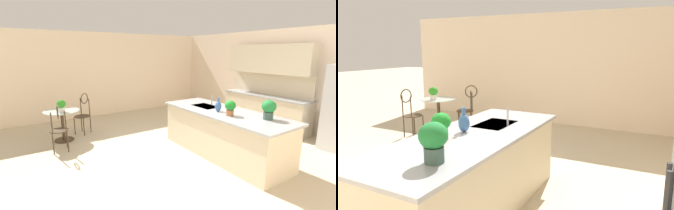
% 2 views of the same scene
% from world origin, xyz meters
% --- Properties ---
extents(ground_plane, '(40.00, 40.00, 0.00)m').
position_xyz_m(ground_plane, '(0.00, 0.00, 0.00)').
color(ground_plane, beige).
extents(wall_back, '(9.00, 0.12, 2.70)m').
position_xyz_m(wall_back, '(0.00, 3.66, 1.35)').
color(wall_back, beige).
rests_on(wall_back, ground).
extents(wall_left_window, '(0.12, 7.80, 2.70)m').
position_xyz_m(wall_left_window, '(-4.26, 0.00, 1.35)').
color(wall_left_window, beige).
rests_on(wall_left_window, ground).
extents(kitchen_island, '(2.80, 1.06, 0.92)m').
position_xyz_m(kitchen_island, '(0.30, 0.85, 0.46)').
color(kitchen_island, beige).
rests_on(kitchen_island, ground).
extents(back_counter_run, '(2.44, 0.64, 1.52)m').
position_xyz_m(back_counter_run, '(-0.40, 3.21, 0.49)').
color(back_counter_run, beige).
rests_on(back_counter_run, ground).
extents(upper_cabinet_run, '(2.40, 0.36, 0.76)m').
position_xyz_m(upper_cabinet_run, '(-0.40, 3.18, 1.90)').
color(upper_cabinet_run, beige).
rests_on(upper_cabinet_run, back_counter_run).
extents(bistro_table, '(0.80, 0.80, 0.74)m').
position_xyz_m(bistro_table, '(-2.32, -1.77, 0.45)').
color(bistro_table, '#3D2D1E').
rests_on(bistro_table, ground).
extents(chair_near_window, '(0.50, 0.41, 1.04)m').
position_xyz_m(chair_near_window, '(-1.64, -1.95, 0.57)').
color(chair_near_window, '#3D2D1E').
rests_on(chair_near_window, ground).
extents(chair_by_island, '(0.53, 0.53, 1.04)m').
position_xyz_m(chair_by_island, '(-2.64, -1.21, 0.57)').
color(chair_by_island, '#3D2D1E').
rests_on(chair_by_island, ground).
extents(sink_faucet, '(0.02, 0.02, 0.22)m').
position_xyz_m(sink_faucet, '(-0.25, 1.03, 1.03)').
color(sink_faucet, '#B2B5BA').
rests_on(sink_faucet, kitchen_island).
extents(potted_plant_on_table, '(0.20, 0.20, 0.28)m').
position_xyz_m(potted_plant_on_table, '(-2.18, -1.78, 0.90)').
color(potted_plant_on_table, beige).
rests_on(potted_plant_on_table, bistro_table).
extents(potted_plant_counter_far, '(0.25, 0.25, 0.35)m').
position_xyz_m(potted_plant_counter_far, '(1.15, 1.05, 1.12)').
color(potted_plant_counter_far, '#385147').
rests_on(potted_plant_counter_far, kitchen_island).
extents(potted_plant_counter_near, '(0.20, 0.20, 0.29)m').
position_xyz_m(potted_plant_counter_near, '(0.60, 0.69, 1.08)').
color(potted_plant_counter_near, '#9E603D').
rests_on(potted_plant_counter_near, kitchen_island).
extents(vase_on_counter, '(0.13, 0.13, 0.29)m').
position_xyz_m(vase_on_counter, '(0.25, 0.73, 1.03)').
color(vase_on_counter, '#386099').
rests_on(vase_on_counter, kitchen_island).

